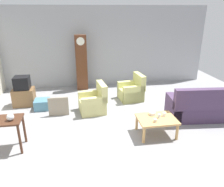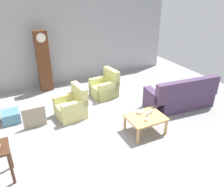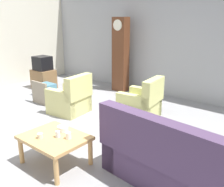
% 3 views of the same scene
% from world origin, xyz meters
% --- Properties ---
extents(ground_plane, '(10.40, 10.40, 0.00)m').
position_xyz_m(ground_plane, '(0.00, 0.00, 0.00)').
color(ground_plane, gray).
extents(garage_door_wall, '(8.40, 0.16, 3.20)m').
position_xyz_m(garage_door_wall, '(0.00, 3.60, 1.60)').
color(garage_door_wall, '#9EA0A5').
rests_on(garage_door_wall, ground_plane).
extents(couch_floral, '(2.17, 1.07, 1.04)m').
position_xyz_m(couch_floral, '(2.38, -0.12, 0.36)').
color(couch_floral, '#4C3856').
rests_on(couch_floral, ground_plane).
extents(armchair_olive_near, '(0.88, 0.85, 0.92)m').
position_xyz_m(armchair_olive_near, '(-0.80, 0.87, 0.31)').
color(armchair_olive_near, '#CCC67A').
rests_on(armchair_olive_near, ground_plane).
extents(armchair_olive_far, '(0.88, 0.85, 0.92)m').
position_xyz_m(armchair_olive_far, '(0.63, 1.67, 0.31)').
color(armchair_olive_far, '#CCCC78').
rests_on(armchair_olive_far, ground_plane).
extents(coffee_table_wood, '(0.96, 0.76, 0.46)m').
position_xyz_m(coffee_table_wood, '(0.67, -0.73, 0.39)').
color(coffee_table_wood, tan).
rests_on(coffee_table_wood, ground_plane).
extents(grandfather_clock, '(0.44, 0.30, 2.15)m').
position_xyz_m(grandfather_clock, '(-1.07, 3.09, 1.08)').
color(grandfather_clock, '#562D19').
rests_on(grandfather_clock, ground_plane).
extents(tv_stand_cabinet, '(0.68, 0.52, 0.58)m').
position_xyz_m(tv_stand_cabinet, '(-3.06, 1.77, 0.29)').
color(tv_stand_cabinet, brown).
rests_on(tv_stand_cabinet, ground_plane).
extents(tv_crt, '(0.48, 0.44, 0.42)m').
position_xyz_m(tv_crt, '(-3.06, 1.77, 0.79)').
color(tv_crt, black).
rests_on(tv_crt, tv_stand_cabinet).
extents(framed_picture_leaning, '(0.60, 0.05, 0.58)m').
position_xyz_m(framed_picture_leaning, '(-1.87, 0.78, 0.29)').
color(framed_picture_leaning, gray).
rests_on(framed_picture_leaning, ground_plane).
extents(storage_box_blue, '(0.47, 0.47, 0.32)m').
position_xyz_m(storage_box_blue, '(-2.43, 1.36, 0.16)').
color(storage_box_blue, teal).
rests_on(storage_box_blue, ground_plane).
extents(cup_white_porcelain, '(0.08, 0.08, 0.10)m').
position_xyz_m(cup_white_porcelain, '(0.90, -0.65, 0.51)').
color(cup_white_porcelain, white).
rests_on(cup_white_porcelain, coffee_table_wood).
extents(cup_blue_rimmed, '(0.07, 0.07, 0.10)m').
position_xyz_m(cup_blue_rimmed, '(0.74, -0.72, 0.51)').
color(cup_blue_rimmed, silver).
rests_on(cup_blue_rimmed, coffee_table_wood).
extents(cup_cream_tall, '(0.08, 0.08, 0.08)m').
position_xyz_m(cup_cream_tall, '(0.56, -0.91, 0.50)').
color(cup_cream_tall, beige).
rests_on(cup_cream_tall, coffee_table_wood).
extents(bowl_white_stacked, '(0.17, 0.17, 0.08)m').
position_xyz_m(bowl_white_stacked, '(0.62, -0.53, 0.50)').
color(bowl_white_stacked, white).
rests_on(bowl_white_stacked, coffee_table_wood).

